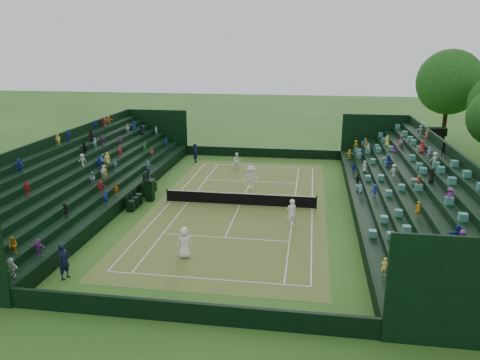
{
  "coord_description": "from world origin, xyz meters",
  "views": [
    {
      "loc": [
        5.13,
        -33.53,
        11.96
      ],
      "look_at": [
        0.0,
        0.0,
        2.0
      ],
      "focal_mm": 35.0,
      "sensor_mm": 36.0,
      "label": 1
    }
  ],
  "objects_px": {
    "player_far_east": "(251,177)",
    "player_near_east": "(291,213)",
    "tennis_net": "(240,198)",
    "player_far_west": "(237,161)",
    "umpire_chair": "(149,187)",
    "player_near_west": "(184,243)"
  },
  "relations": [
    {
      "from": "player_near_east",
      "to": "player_far_east",
      "type": "distance_m",
      "value": 9.03
    },
    {
      "from": "player_near_east",
      "to": "player_far_east",
      "type": "relative_size",
      "value": 0.99
    },
    {
      "from": "umpire_chair",
      "to": "player_far_west",
      "type": "bearing_deg",
      "value": 62.7
    },
    {
      "from": "player_near_east",
      "to": "player_near_west",
      "type": "bearing_deg",
      "value": 20.8
    },
    {
      "from": "player_far_west",
      "to": "tennis_net",
      "type": "bearing_deg",
      "value": -97.59
    },
    {
      "from": "umpire_chair",
      "to": "player_near_west",
      "type": "distance_m",
      "value": 10.93
    },
    {
      "from": "tennis_net",
      "to": "player_near_west",
      "type": "height_order",
      "value": "player_near_west"
    },
    {
      "from": "player_near_east",
      "to": "player_far_east",
      "type": "bearing_deg",
      "value": -88.24
    },
    {
      "from": "player_far_east",
      "to": "tennis_net",
      "type": "bearing_deg",
      "value": -114.27
    },
    {
      "from": "player_near_west",
      "to": "player_near_east",
      "type": "relative_size",
      "value": 0.93
    },
    {
      "from": "umpire_chair",
      "to": "player_near_east",
      "type": "xyz_separation_m",
      "value": [
        11.29,
        -3.85,
        -0.1
      ]
    },
    {
      "from": "umpire_chair",
      "to": "player_near_west",
      "type": "height_order",
      "value": "umpire_chair"
    },
    {
      "from": "player_far_west",
      "to": "player_far_east",
      "type": "distance_m",
      "value": 6.38
    },
    {
      "from": "player_near_east",
      "to": "player_far_east",
      "type": "xyz_separation_m",
      "value": [
        -3.79,
        8.2,
        0.01
      ]
    },
    {
      "from": "player_near_east",
      "to": "player_far_west",
      "type": "height_order",
      "value": "player_near_east"
    },
    {
      "from": "umpire_chair",
      "to": "player_near_east",
      "type": "relative_size",
      "value": 1.29
    },
    {
      "from": "tennis_net",
      "to": "umpire_chair",
      "type": "xyz_separation_m",
      "value": [
        -7.2,
        -0.03,
        0.57
      ]
    },
    {
      "from": "tennis_net",
      "to": "player_near_east",
      "type": "relative_size",
      "value": 5.87
    },
    {
      "from": "player_far_east",
      "to": "player_near_east",
      "type": "bearing_deg",
      "value": -85.48
    },
    {
      "from": "tennis_net",
      "to": "player_near_west",
      "type": "relative_size",
      "value": 6.3
    },
    {
      "from": "umpire_chair",
      "to": "player_far_east",
      "type": "bearing_deg",
      "value": 30.1
    },
    {
      "from": "player_near_west",
      "to": "player_far_east",
      "type": "distance_m",
      "value": 14.0
    }
  ]
}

